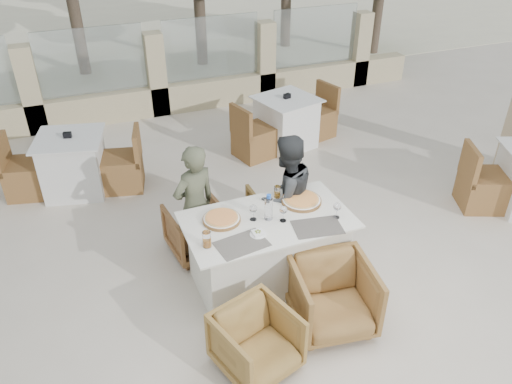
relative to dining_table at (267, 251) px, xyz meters
name	(u,v)px	position (x,y,z in m)	size (l,w,h in m)	color
ground	(266,288)	(-0.05, -0.10, -0.39)	(80.00, 80.00, 0.00)	beige
sand_patch	(97,8)	(-0.05, 13.90, -0.38)	(30.00, 16.00, 0.01)	#EBE5C0
perimeter_wall_far	(156,69)	(-0.05, 4.70, 0.42)	(10.00, 0.34, 1.60)	#C5B78B
dining_table	(267,251)	(0.00, 0.00, 0.00)	(1.60, 0.90, 0.77)	silver
placemat_near_left	(242,244)	(-0.36, -0.27, 0.39)	(0.45, 0.30, 0.00)	#635D55
placemat_near_right	(317,227)	(0.38, -0.29, 0.39)	(0.45, 0.30, 0.00)	#59534C
pizza_left	(222,219)	(-0.42, 0.14, 0.41)	(0.36, 0.36, 0.05)	#E1571E
pizza_right	(301,200)	(0.43, 0.15, 0.41)	(0.40, 0.40, 0.05)	orange
water_bottle	(269,207)	(0.01, 0.00, 0.52)	(0.08, 0.08, 0.27)	#AAC4DF
wine_glass_centre	(253,212)	(-0.13, 0.05, 0.48)	(0.08, 0.08, 0.18)	white
wine_glass_near	(283,213)	(0.12, -0.08, 0.48)	(0.08, 0.08, 0.18)	silver
wine_glass_corner	(337,210)	(0.62, -0.22, 0.48)	(0.08, 0.08, 0.18)	white
beer_glass_left	(207,239)	(-0.66, -0.18, 0.46)	(0.08, 0.08, 0.15)	orange
beer_glass_right	(277,192)	(0.24, 0.32, 0.45)	(0.06, 0.06, 0.13)	orange
olive_dish	(258,233)	(-0.18, -0.19, 0.41)	(0.11, 0.11, 0.04)	white
armchair_far_left	(197,230)	(-0.51, 0.74, -0.11)	(0.59, 0.61, 0.56)	brown
armchair_far_right	(279,211)	(0.46, 0.72, -0.10)	(0.61, 0.63, 0.57)	olive
armchair_near_left	(257,342)	(-0.50, -0.94, -0.10)	(0.60, 0.62, 0.56)	olive
armchair_near_right	(332,296)	(0.32, -0.75, -0.06)	(0.70, 0.72, 0.65)	olive
diner_left	(195,206)	(-0.54, 0.62, 0.29)	(0.49, 0.32, 1.35)	#4E523C
diner_right	(286,197)	(0.38, 0.41, 0.31)	(0.67, 0.52, 1.38)	#333638
bg_table_a	(74,164)	(-1.63, 2.56, 0.00)	(1.64, 0.82, 0.77)	silver
bg_table_b	(286,122)	(1.47, 2.73, 0.00)	(1.64, 0.82, 0.77)	white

